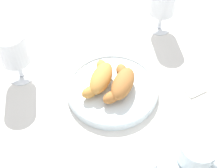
{
  "coord_description": "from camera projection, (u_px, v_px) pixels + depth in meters",
  "views": [
    {
      "loc": [
        -0.38,
        -0.24,
        0.6
      ],
      "look_at": [
        0.02,
        0.0,
        0.03
      ],
      "focal_mm": 48.65,
      "sensor_mm": 36.0,
      "label": 1
    }
  ],
  "objects": [
    {
      "name": "ground_plane",
      "position": [
        109.0,
        97.0,
        0.75
      ],
      "size": [
        2.2,
        2.2,
        0.0
      ],
      "primitive_type": "plane",
      "color": "silver"
    },
    {
      "name": "coffee_cup_far",
      "position": [
        197.0,
        154.0,
        0.62
      ],
      "size": [
        0.14,
        0.14,
        0.06
      ],
      "color": "silver",
      "rests_on": "ground_plane"
    },
    {
      "name": "croissant_large",
      "position": [
        122.0,
        84.0,
        0.72
      ],
      "size": [
        0.13,
        0.08,
        0.04
      ],
      "color": "#AD6B33",
      "rests_on": "pastry_plate"
    },
    {
      "name": "pastry_plate",
      "position": [
        112.0,
        89.0,
        0.75
      ],
      "size": [
        0.23,
        0.23,
        0.02
      ],
      "color": "silver",
      "rests_on": "ground_plane"
    },
    {
      "name": "sugar_packet",
      "position": [
        195.0,
        90.0,
        0.76
      ],
      "size": [
        0.06,
        0.05,
        0.01
      ],
      "primitive_type": "cube",
      "rotation": [
        0.0,
        0.0,
        -0.54
      ],
      "color": "white",
      "rests_on": "ground_plane"
    },
    {
      "name": "juice_glass_right",
      "position": [
        13.0,
        50.0,
        0.72
      ],
      "size": [
        0.08,
        0.08,
        0.14
      ],
      "color": "white",
      "rests_on": "ground_plane"
    },
    {
      "name": "juice_glass_left",
      "position": [
        163.0,
        1.0,
        0.84
      ],
      "size": [
        0.08,
        0.08,
        0.14
      ],
      "color": "white",
      "rests_on": "ground_plane"
    },
    {
      "name": "croissant_small",
      "position": [
        100.0,
        78.0,
        0.74
      ],
      "size": [
        0.13,
        0.08,
        0.04
      ],
      "color": "#CC893D",
      "rests_on": "pastry_plate"
    }
  ]
}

